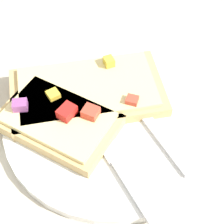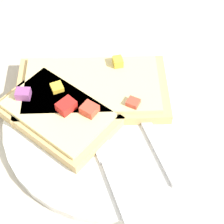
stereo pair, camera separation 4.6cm
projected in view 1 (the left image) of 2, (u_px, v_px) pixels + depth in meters
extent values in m
plane|color=#BCB29E|center=(112.00, 123.00, 0.47)|extent=(4.00, 4.00, 0.00)
cylinder|color=white|center=(112.00, 120.00, 0.47)|extent=(0.27, 0.27, 0.01)
cube|color=silver|center=(158.00, 133.00, 0.45)|extent=(0.08, 0.12, 0.01)
cube|color=silver|center=(121.00, 85.00, 0.49)|extent=(0.05, 0.06, 0.01)
cube|color=silver|center=(114.00, 64.00, 0.52)|extent=(0.02, 0.03, 0.00)
cube|color=silver|center=(109.00, 66.00, 0.51)|extent=(0.02, 0.03, 0.00)
cube|color=silver|center=(105.00, 68.00, 0.51)|extent=(0.02, 0.03, 0.00)
cube|color=silver|center=(100.00, 70.00, 0.51)|extent=(0.02, 0.03, 0.00)
cube|color=silver|center=(136.00, 190.00, 0.40)|extent=(0.06, 0.08, 0.01)
cube|color=silver|center=(91.00, 120.00, 0.46)|extent=(0.08, 0.12, 0.00)
cube|color=tan|center=(88.00, 92.00, 0.48)|extent=(0.21, 0.22, 0.01)
cube|color=beige|center=(87.00, 87.00, 0.47)|extent=(0.18, 0.19, 0.01)
cube|color=yellow|center=(109.00, 62.00, 0.49)|extent=(0.02, 0.02, 0.01)
cube|color=#D14733|center=(132.00, 100.00, 0.45)|extent=(0.02, 0.02, 0.01)
cube|color=tan|center=(58.00, 122.00, 0.45)|extent=(0.09, 0.14, 0.01)
cube|color=beige|center=(57.00, 117.00, 0.44)|extent=(0.08, 0.12, 0.01)
cube|color=yellow|center=(53.00, 94.00, 0.46)|extent=(0.02, 0.02, 0.01)
cube|color=#934C8E|center=(20.00, 105.00, 0.44)|extent=(0.02, 0.02, 0.01)
cube|color=#D14733|center=(91.00, 112.00, 0.44)|extent=(0.02, 0.02, 0.01)
cube|color=red|center=(67.00, 112.00, 0.44)|extent=(0.02, 0.02, 0.01)
sphere|color=tan|center=(78.00, 137.00, 0.44)|extent=(0.01, 0.01, 0.01)
sphere|color=tan|center=(97.00, 132.00, 0.44)|extent=(0.01, 0.01, 0.01)
sphere|color=tan|center=(144.00, 98.00, 0.48)|extent=(0.01, 0.01, 0.01)
sphere|color=tan|center=(77.00, 110.00, 0.47)|extent=(0.01, 0.01, 0.01)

